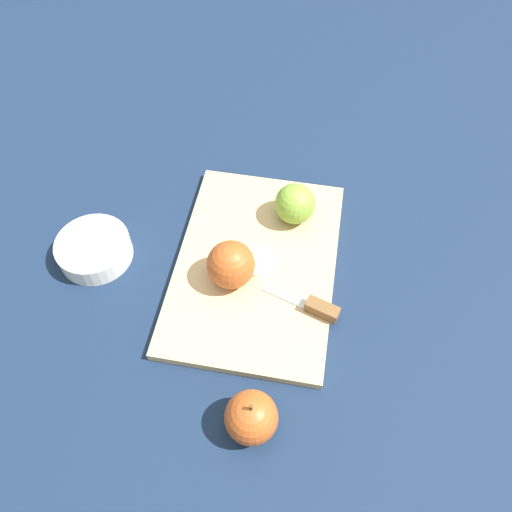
# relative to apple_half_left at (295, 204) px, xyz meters

# --- Properties ---
(ground_plane) EXTENTS (4.00, 4.00, 0.00)m
(ground_plane) POSITION_rel_apple_half_left_xyz_m (0.11, -0.06, -0.05)
(ground_plane) COLOR #14233D
(cutting_board) EXTENTS (0.43, 0.32, 0.02)m
(cutting_board) POSITION_rel_apple_half_left_xyz_m (0.11, -0.06, -0.05)
(cutting_board) COLOR tan
(cutting_board) RESTS_ON ground_plane
(apple_half_left) EXTENTS (0.07, 0.07, 0.07)m
(apple_half_left) POSITION_rel_apple_half_left_xyz_m (0.00, 0.00, 0.00)
(apple_half_left) COLOR olive
(apple_half_left) RESTS_ON cutting_board
(apple_half_right) EXTENTS (0.08, 0.08, 0.08)m
(apple_half_right) POSITION_rel_apple_half_left_xyz_m (0.14, -0.10, 0.00)
(apple_half_right) COLOR #AD4C1E
(apple_half_right) RESTS_ON cutting_board
(knife) EXTENTS (0.07, 0.13, 0.02)m
(knife) POSITION_rel_apple_half_left_xyz_m (0.19, 0.04, -0.03)
(knife) COLOR silver
(knife) RESTS_ON cutting_board
(apple_slice) EXTENTS (0.06, 0.06, 0.01)m
(apple_slice) POSITION_rel_apple_half_left_xyz_m (0.11, -0.06, -0.03)
(apple_slice) COLOR #EFE5C6
(apple_slice) RESTS_ON cutting_board
(apple_whole) EXTENTS (0.08, 0.08, 0.09)m
(apple_whole) POSITION_rel_apple_half_left_xyz_m (0.38, -0.05, -0.02)
(apple_whole) COLOR #AD4C1E
(apple_whole) RESTS_ON ground_plane
(bowl) EXTENTS (0.13, 0.13, 0.04)m
(bowl) POSITION_rel_apple_half_left_xyz_m (0.10, -0.35, -0.03)
(bowl) COLOR silver
(bowl) RESTS_ON ground_plane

